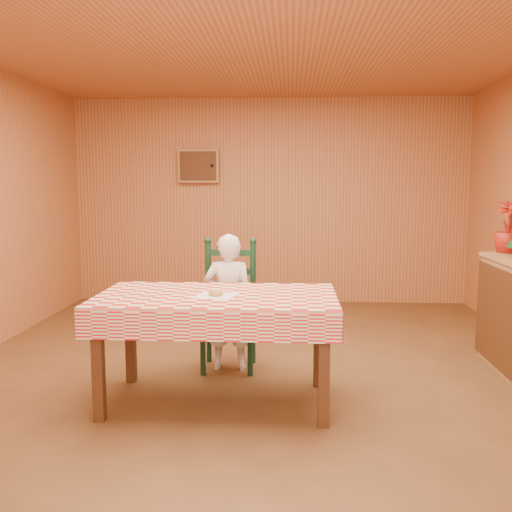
# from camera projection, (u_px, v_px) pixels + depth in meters

# --- Properties ---
(ground) EXTENTS (6.00, 6.00, 0.00)m
(ground) POSITION_uv_depth(u_px,v_px,m) (254.00, 378.00, 4.49)
(ground) COLOR brown
(ground) RESTS_ON ground
(cabin_walls) EXTENTS (5.10, 6.05, 2.65)m
(cabin_walls) POSITION_uv_depth(u_px,v_px,m) (258.00, 148.00, 4.79)
(cabin_walls) COLOR #C87D48
(cabin_walls) RESTS_ON ground
(dining_table) EXTENTS (1.66, 0.96, 0.77)m
(dining_table) POSITION_uv_depth(u_px,v_px,m) (217.00, 306.00, 3.93)
(dining_table) COLOR #522D16
(dining_table) RESTS_ON ground
(ladder_chair) EXTENTS (0.44, 0.40, 1.08)m
(ladder_chair) POSITION_uv_depth(u_px,v_px,m) (229.00, 308.00, 4.73)
(ladder_chair) COLOR black
(ladder_chair) RESTS_ON ground
(seated_child) EXTENTS (0.41, 0.27, 1.12)m
(seated_child) POSITION_uv_depth(u_px,v_px,m) (229.00, 302.00, 4.67)
(seated_child) COLOR white
(seated_child) RESTS_ON ground
(napkin) EXTENTS (0.31, 0.31, 0.00)m
(napkin) POSITION_uv_depth(u_px,v_px,m) (216.00, 296.00, 3.87)
(napkin) COLOR white
(napkin) RESTS_ON dining_table
(donut) EXTENTS (0.13, 0.13, 0.03)m
(donut) POSITION_uv_depth(u_px,v_px,m) (216.00, 293.00, 3.87)
(donut) COLOR #B98942
(donut) RESTS_ON napkin
(flower_arrangement) EXTENTS (0.27, 0.27, 0.45)m
(flower_arrangement) POSITION_uv_depth(u_px,v_px,m) (509.00, 227.00, 4.93)
(flower_arrangement) COLOR #A51B0F
(flower_arrangement) RESTS_ON shelf_unit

